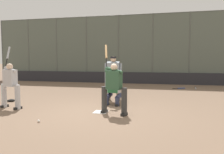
{
  "coord_description": "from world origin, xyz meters",
  "views": [
    {
      "loc": [
        -1.88,
        6.57,
        1.64
      ],
      "look_at": [
        -0.14,
        -1.0,
        1.05
      ],
      "focal_mm": 35.0,
      "sensor_mm": 36.0,
      "label": 1
    }
  ],
  "objects_px": {
    "batter_at_plate": "(114,87)",
    "batter_on_deck": "(10,84)",
    "catcher_behind_plate": "(113,89)",
    "spare_bat_near_backstop": "(196,88)",
    "spare_bat_by_padding": "(180,88)",
    "baseball_loose": "(39,121)",
    "fielding_glove_on_dirt": "(11,100)",
    "umpire_home": "(113,77)"
  },
  "relations": [
    {
      "from": "spare_bat_by_padding",
      "to": "spare_bat_near_backstop",
      "type": "bearing_deg",
      "value": -10.58
    },
    {
      "from": "catcher_behind_plate",
      "to": "fielding_glove_on_dirt",
      "type": "bearing_deg",
      "value": 10.67
    },
    {
      "from": "catcher_behind_plate",
      "to": "spare_bat_near_backstop",
      "type": "relative_size",
      "value": 1.39
    },
    {
      "from": "spare_bat_near_backstop",
      "to": "fielding_glove_on_dirt",
      "type": "distance_m",
      "value": 9.75
    },
    {
      "from": "catcher_behind_plate",
      "to": "baseball_loose",
      "type": "xyz_separation_m",
      "value": [
        1.43,
        2.69,
        -0.57
      ]
    },
    {
      "from": "spare_bat_by_padding",
      "to": "batter_at_plate",
      "type": "bearing_deg",
      "value": -139.39
    },
    {
      "from": "spare_bat_by_padding",
      "to": "fielding_glove_on_dirt",
      "type": "distance_m",
      "value": 8.9
    },
    {
      "from": "catcher_behind_plate",
      "to": "fielding_glove_on_dirt",
      "type": "distance_m",
      "value": 4.16
    },
    {
      "from": "batter_at_plate",
      "to": "fielding_glove_on_dirt",
      "type": "relative_size",
      "value": 7.59
    },
    {
      "from": "spare_bat_by_padding",
      "to": "baseball_loose",
      "type": "relative_size",
      "value": 9.9
    },
    {
      "from": "batter_on_deck",
      "to": "baseball_loose",
      "type": "height_order",
      "value": "batter_on_deck"
    },
    {
      "from": "catcher_behind_plate",
      "to": "spare_bat_by_padding",
      "type": "height_order",
      "value": "catcher_behind_plate"
    },
    {
      "from": "catcher_behind_plate",
      "to": "batter_on_deck",
      "type": "bearing_deg",
      "value": 28.36
    },
    {
      "from": "catcher_behind_plate",
      "to": "baseball_loose",
      "type": "distance_m",
      "value": 3.1
    },
    {
      "from": "batter_on_deck",
      "to": "fielding_glove_on_dirt",
      "type": "bearing_deg",
      "value": -37.8
    },
    {
      "from": "batter_on_deck",
      "to": "spare_bat_by_padding",
      "type": "xyz_separation_m",
      "value": [
        -6.11,
        -6.65,
        -0.81
      ]
    },
    {
      "from": "spare_bat_near_backstop",
      "to": "batter_on_deck",
      "type": "bearing_deg",
      "value": -41.03
    },
    {
      "from": "spare_bat_near_backstop",
      "to": "umpire_home",
      "type": "bearing_deg",
      "value": -35.36
    },
    {
      "from": "batter_at_plate",
      "to": "spare_bat_near_backstop",
      "type": "bearing_deg",
      "value": -99.56
    },
    {
      "from": "batter_at_plate",
      "to": "fielding_glove_on_dirt",
      "type": "xyz_separation_m",
      "value": [
        4.42,
        -1.04,
        -0.79
      ]
    },
    {
      "from": "batter_at_plate",
      "to": "catcher_behind_plate",
      "type": "relative_size",
      "value": 1.85
    },
    {
      "from": "umpire_home",
      "to": "fielding_glove_on_dirt",
      "type": "xyz_separation_m",
      "value": [
        3.9,
        1.22,
        -0.93
      ]
    },
    {
      "from": "catcher_behind_plate",
      "to": "baseball_loose",
      "type": "height_order",
      "value": "catcher_behind_plate"
    },
    {
      "from": "baseball_loose",
      "to": "batter_at_plate",
      "type": "bearing_deg",
      "value": -142.44
    },
    {
      "from": "batter_at_plate",
      "to": "spare_bat_by_padding",
      "type": "bearing_deg",
      "value": -94.3
    },
    {
      "from": "catcher_behind_plate",
      "to": "spare_bat_near_backstop",
      "type": "bearing_deg",
      "value": -116.92
    },
    {
      "from": "batter_at_plate",
      "to": "baseball_loose",
      "type": "relative_size",
      "value": 29.16
    },
    {
      "from": "catcher_behind_plate",
      "to": "umpire_home",
      "type": "height_order",
      "value": "umpire_home"
    },
    {
      "from": "umpire_home",
      "to": "fielding_glove_on_dirt",
      "type": "height_order",
      "value": "umpire_home"
    },
    {
      "from": "spare_bat_near_backstop",
      "to": "catcher_behind_plate",
      "type": "bearing_deg",
      "value": -29.07
    },
    {
      "from": "batter_at_plate",
      "to": "catcher_behind_plate",
      "type": "distance_m",
      "value": 1.41
    },
    {
      "from": "catcher_behind_plate",
      "to": "baseball_loose",
      "type": "bearing_deg",
      "value": 68.31
    },
    {
      "from": "catcher_behind_plate",
      "to": "baseball_loose",
      "type": "relative_size",
      "value": 15.73
    },
    {
      "from": "batter_at_plate",
      "to": "batter_on_deck",
      "type": "distance_m",
      "value": 3.63
    },
    {
      "from": "fielding_glove_on_dirt",
      "to": "baseball_loose",
      "type": "relative_size",
      "value": 3.84
    },
    {
      "from": "umpire_home",
      "to": "batter_on_deck",
      "type": "distance_m",
      "value": 3.84
    },
    {
      "from": "catcher_behind_plate",
      "to": "batter_on_deck",
      "type": "relative_size",
      "value": 0.54
    },
    {
      "from": "batter_at_plate",
      "to": "catcher_behind_plate",
      "type": "xyz_separation_m",
      "value": [
        0.31,
        -1.35,
        -0.24
      ]
    },
    {
      "from": "batter_at_plate",
      "to": "catcher_behind_plate",
      "type": "bearing_deg",
      "value": -60.79
    },
    {
      "from": "umpire_home",
      "to": "spare_bat_near_backstop",
      "type": "height_order",
      "value": "umpire_home"
    },
    {
      "from": "batter_at_plate",
      "to": "spare_bat_by_padding",
      "type": "relative_size",
      "value": 2.94
    },
    {
      "from": "umpire_home",
      "to": "baseball_loose",
      "type": "distance_m",
      "value": 3.91
    }
  ]
}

